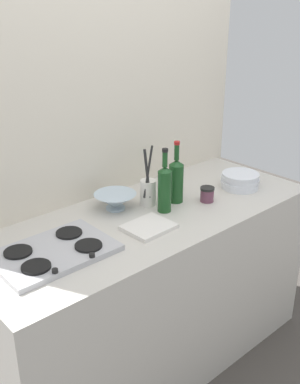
% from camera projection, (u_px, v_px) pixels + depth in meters
% --- Properties ---
extents(ground_plane, '(6.00, 6.00, 0.00)m').
position_uv_depth(ground_plane, '(150.00, 357.00, 2.61)').
color(ground_plane, '#47423D').
rests_on(ground_plane, ground).
extents(counter_block, '(1.80, 0.70, 0.90)m').
position_uv_depth(counter_block, '(150.00, 291.00, 2.43)').
color(counter_block, beige).
rests_on(counter_block, ground).
extents(backsplash_panel, '(1.90, 0.06, 2.37)m').
position_uv_depth(backsplash_panel, '(102.00, 142.00, 2.40)').
color(backsplash_panel, beige).
rests_on(backsplash_panel, ground).
extents(stovetop_hob, '(0.49, 0.33, 0.04)m').
position_uv_depth(stovetop_hob, '(54.00, 252.00, 1.90)').
color(stovetop_hob, '#B2B2B7').
rests_on(stovetop_hob, counter_block).
extents(plate_stack, '(0.21, 0.21, 0.08)m').
position_uv_depth(plate_stack, '(240.00, 180.00, 2.56)').
color(plate_stack, white).
rests_on(plate_stack, counter_block).
extents(wine_bottle_leftmost, '(0.08, 0.08, 0.33)m').
position_uv_depth(wine_bottle_leftmost, '(176.00, 180.00, 2.35)').
color(wine_bottle_leftmost, '#19471E').
rests_on(wine_bottle_leftmost, counter_block).
extents(wine_bottle_mid_left, '(0.07, 0.07, 0.33)m').
position_uv_depth(wine_bottle_mid_left, '(165.00, 188.00, 2.24)').
color(wine_bottle_mid_left, '#19471E').
rests_on(wine_bottle_mid_left, counter_block).
extents(mixing_bowl, '(0.21, 0.21, 0.08)m').
position_uv_depth(mixing_bowl, '(115.00, 201.00, 2.30)').
color(mixing_bowl, silver).
rests_on(mixing_bowl, counter_block).
extents(utensil_crock, '(0.08, 0.08, 0.32)m').
position_uv_depth(utensil_crock, '(148.00, 191.00, 2.33)').
color(utensil_crock, silver).
rests_on(utensil_crock, counter_block).
extents(condiment_jar_front, '(0.07, 0.07, 0.08)m').
position_uv_depth(condiment_jar_front, '(207.00, 194.00, 2.39)').
color(condiment_jar_front, '#66384C').
rests_on(condiment_jar_front, counter_block).
extents(cutting_board, '(0.22, 0.19, 0.02)m').
position_uv_depth(cutting_board, '(149.00, 227.00, 2.12)').
color(cutting_board, silver).
rests_on(cutting_board, counter_block).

